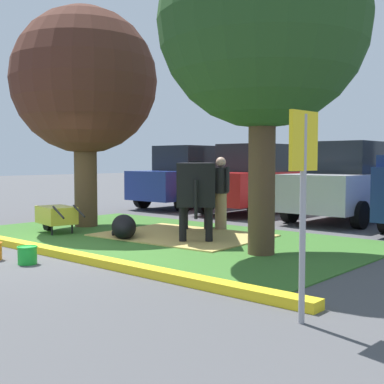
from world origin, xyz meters
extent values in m
plane|color=#4C4C4F|center=(0.00, 0.00, 0.00)|extent=(80.00, 80.00, 0.00)
cube|color=#386B28|center=(0.19, 2.27, 0.01)|extent=(8.30, 4.79, 0.02)
cube|color=yellow|center=(0.19, -0.27, 0.06)|extent=(9.50, 0.24, 0.12)
cube|color=tan|center=(0.41, 2.61, 0.03)|extent=(3.34, 2.59, 0.04)
cylinder|color=brown|center=(-2.34, 2.28, 1.11)|extent=(0.52, 0.52, 2.22)
sphere|color=#4C281E|center=(-2.34, 2.28, 3.38)|extent=(3.34, 3.34, 3.34)
cylinder|color=#4C3823|center=(2.72, 2.00, 1.29)|extent=(0.44, 0.44, 2.58)
sphere|color=#23471E|center=(2.72, 2.00, 3.77)|extent=(3.40, 3.40, 3.40)
cube|color=black|center=(0.60, 2.81, 1.10)|extent=(2.03, 2.20, 0.80)
cube|color=white|center=(0.50, 2.92, 1.10)|extent=(1.13, 1.15, 0.56)
cylinder|color=black|center=(-0.27, 3.82, 1.20)|extent=(0.66, 0.69, 0.58)
cube|color=black|center=(-0.48, 4.06, 1.38)|extent=(0.48, 0.50, 0.32)
cube|color=white|center=(-0.61, 4.21, 1.34)|extent=(0.23, 0.22, 0.20)
cylinder|color=black|center=(-0.15, 3.30, 0.35)|extent=(0.14, 0.14, 0.70)
cylinder|color=black|center=(0.22, 3.62, 0.35)|extent=(0.14, 0.14, 0.70)
cylinder|color=black|center=(0.98, 2.00, 0.35)|extent=(0.14, 0.14, 0.70)
cylinder|color=black|center=(1.35, 2.32, 0.35)|extent=(0.14, 0.14, 0.70)
cylinder|color=black|center=(1.39, 1.90, 0.85)|extent=(0.06, 0.06, 0.70)
ellipsoid|color=black|center=(-0.28, 1.65, 0.24)|extent=(1.16, 1.06, 0.48)
cube|color=black|center=(-0.75, 2.02, 0.26)|extent=(0.34, 0.33, 0.22)
cube|color=silver|center=(-0.85, 2.10, 0.26)|extent=(0.11, 0.12, 0.16)
cylinder|color=black|center=(-0.67, 1.73, 0.06)|extent=(0.34, 0.30, 0.10)
cylinder|color=#9E7F5B|center=(0.42, 3.86, 0.41)|extent=(0.26, 0.26, 0.83)
cylinder|color=black|center=(0.42, 3.86, 1.11)|extent=(0.34, 0.34, 0.57)
sphere|color=tan|center=(0.42, 3.86, 1.51)|extent=(0.22, 0.22, 0.22)
cylinder|color=black|center=(0.63, 3.81, 1.14)|extent=(0.09, 0.09, 0.54)
cylinder|color=black|center=(0.20, 3.90, 1.14)|extent=(0.09, 0.09, 0.54)
cube|color=gold|center=(-1.91, 1.18, 0.40)|extent=(1.00, 0.77, 0.36)
cylinder|color=black|center=(-2.40, 1.28, 0.18)|extent=(0.37, 0.17, 0.36)
cylinder|color=black|center=(-1.66, 0.91, 0.12)|extent=(0.04, 0.04, 0.24)
cylinder|color=black|center=(-1.57, 1.34, 0.12)|extent=(0.04, 0.04, 0.24)
cylinder|color=black|center=(-1.31, 0.84, 0.52)|extent=(0.53, 0.15, 0.23)
cylinder|color=black|center=(-1.23, 1.27, 0.52)|extent=(0.53, 0.15, 0.23)
cylinder|color=#99999E|center=(4.97, -0.69, 0.99)|extent=(0.06, 0.06, 1.99)
cube|color=yellow|center=(4.97, -0.69, 1.74)|extent=(0.06, 0.44, 0.56)
cylinder|color=green|center=(0.50, -0.93, 0.13)|extent=(0.28, 0.28, 0.26)
torus|color=green|center=(0.50, -0.93, 0.26)|extent=(0.31, 0.31, 0.02)
cube|color=navy|center=(-3.84, 7.75, 0.77)|extent=(1.80, 4.40, 0.90)
cube|color=black|center=(-3.84, 7.75, 1.62)|extent=(1.59, 2.20, 0.80)
cylinder|color=black|center=(-4.74, 9.18, 0.32)|extent=(0.22, 0.64, 0.64)
cylinder|color=black|center=(-2.94, 9.18, 0.32)|extent=(0.22, 0.64, 0.64)
cylinder|color=black|center=(-4.74, 6.32, 0.32)|extent=(0.22, 0.64, 0.64)
cylinder|color=black|center=(-2.94, 6.32, 0.32)|extent=(0.22, 0.64, 0.64)
cube|color=red|center=(-1.14, 7.68, 0.77)|extent=(1.80, 4.40, 0.90)
cube|color=black|center=(-1.14, 7.68, 1.62)|extent=(1.59, 2.20, 0.80)
cylinder|color=black|center=(-2.04, 9.11, 0.32)|extent=(0.22, 0.64, 0.64)
cylinder|color=black|center=(-0.24, 9.11, 0.32)|extent=(0.22, 0.64, 0.64)
cylinder|color=black|center=(-2.04, 6.25, 0.32)|extent=(0.22, 0.64, 0.64)
cylinder|color=black|center=(-0.24, 6.25, 0.32)|extent=(0.22, 0.64, 0.64)
cube|color=silver|center=(1.72, 7.58, 0.77)|extent=(1.80, 4.40, 0.90)
cube|color=black|center=(1.72, 7.58, 1.62)|extent=(1.59, 2.20, 0.80)
cylinder|color=black|center=(0.81, 9.00, 0.32)|extent=(0.22, 0.64, 0.64)
cylinder|color=black|center=(0.82, 6.14, 0.32)|extent=(0.22, 0.64, 0.64)
cylinder|color=black|center=(2.62, 6.15, 0.32)|extent=(0.22, 0.64, 0.64)
camera|label=1|loc=(7.36, -4.98, 1.56)|focal=47.81mm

